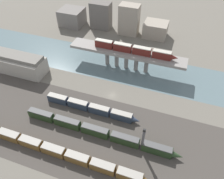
{
  "coord_description": "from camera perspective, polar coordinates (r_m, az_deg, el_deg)",
  "views": [
    {
      "loc": [
        24.63,
        -70.64,
        74.98
      ],
      "look_at": [
        0.0,
        -0.34,
        4.24
      ],
      "focal_mm": 35.0,
      "sensor_mm": 36.0,
      "label": 1
    }
  ],
  "objects": [
    {
      "name": "city_block_left",
      "position": [
        157.78,
        -2.92,
        18.75
      ],
      "size": [
        13.68,
        8.27,
        17.99
      ],
      "primitive_type": "cube",
      "color": "#605B56",
      "rests_on": "ground"
    },
    {
      "name": "signal_tower",
      "position": [
        83.26,
        8.06,
        -12.91
      ],
      "size": [
        1.01,
        1.01,
        12.65
      ],
      "color": "#4C4C51",
      "rests_on": "ground"
    },
    {
      "name": "city_block_far_left",
      "position": [
        165.7,
        -10.39,
        18.11
      ],
      "size": [
        15.92,
        14.81,
        11.31
      ],
      "primitive_type": "cube",
      "color": "slate",
      "rests_on": "ground"
    },
    {
      "name": "ground_plane",
      "position": [
        105.92,
        0.06,
        -1.54
      ],
      "size": [
        400.0,
        400.0,
        0.0
      ],
      "primitive_type": "plane",
      "color": "#666056"
    },
    {
      "name": "city_block_center",
      "position": [
        150.17,
        4.48,
        17.71
      ],
      "size": [
        12.77,
        8.36,
        19.78
      ],
      "primitive_type": "cube",
      "color": "gray",
      "rests_on": "ground"
    },
    {
      "name": "railbed_yard",
      "position": [
        91.67,
        -5.0,
        -11.61
      ],
      "size": [
        280.0,
        42.0,
        0.01
      ],
      "primitive_type": "cube",
      "color": "#423D38",
      "rests_on": "ground"
    },
    {
      "name": "train_on_bridge",
      "position": [
        114.68,
        5.74,
        10.37
      ],
      "size": [
        43.71,
        2.86,
        4.18
      ],
      "color": "#5B1E19",
      "rests_on": "bridge"
    },
    {
      "name": "bridge",
      "position": [
        117.57,
        3.86,
        9.12
      ],
      "size": [
        62.35,
        8.99,
        10.59
      ],
      "color": "gray",
      "rests_on": "ground"
    },
    {
      "name": "river_water",
      "position": [
        122.7,
        3.67,
        5.76
      ],
      "size": [
        320.0,
        27.72,
        0.01
      ],
      "primitive_type": "cube",
      "color": "slate",
      "rests_on": "ground"
    },
    {
      "name": "warehouse_building",
      "position": [
        126.88,
        -22.93,
        6.26
      ],
      "size": [
        27.77,
        11.14,
        10.57
      ],
      "color": "#9E998E",
      "rests_on": "ground"
    },
    {
      "name": "train_yard_far",
      "position": [
        98.35,
        -5.54,
        -4.75
      ],
      "size": [
        43.99,
        2.88,
        3.86
      ],
      "color": "#2D384C",
      "rests_on": "ground"
    },
    {
      "name": "train_yard_mid",
      "position": [
        89.82,
        -3.66,
        -10.96
      ],
      "size": [
        65.92,
        2.85,
        4.07
      ],
      "color": "#23381E",
      "rests_on": "ground"
    },
    {
      "name": "city_block_right",
      "position": [
        151.56,
        11.27,
        15.13
      ],
      "size": [
        15.1,
        12.68,
        9.69
      ],
      "primitive_type": "cube",
      "color": "gray",
      "rests_on": "ground"
    },
    {
      "name": "train_yard_near",
      "position": [
        87.62,
        -14.33,
        -15.33
      ],
      "size": [
        72.25,
        3.18,
        3.68
      ],
      "color": "brown",
      "rests_on": "ground"
    }
  ]
}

